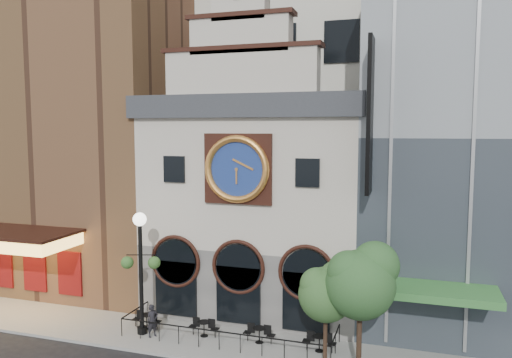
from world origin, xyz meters
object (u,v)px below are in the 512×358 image
at_px(pedestrian, 152,321).
at_px(tree_right, 327,290).
at_px(bistro_0, 147,320).
at_px(bistro_3, 319,342).
at_px(tree_left, 362,279).
at_px(bistro_1, 204,327).
at_px(lamppost, 141,259).
at_px(bistro_2, 259,334).

distance_m(pedestrian, tree_right, 9.30).
xyz_separation_m(bistro_0, bistro_3, (9.11, 0.08, 0.00)).
xyz_separation_m(tree_left, tree_right, (-1.50, 0.42, -0.76)).
height_order(bistro_3, tree_right, tree_right).
distance_m(bistro_1, tree_left, 8.99).
height_order(bistro_1, lamppost, lamppost).
xyz_separation_m(pedestrian, lamppost, (-0.71, 0.20, 3.05)).
bearing_deg(tree_right, bistro_3, 110.82).
height_order(bistro_0, tree_left, tree_left).
xyz_separation_m(bistro_3, tree_right, (0.57, -1.51, 3.04)).
distance_m(tree_left, tree_right, 1.73).
distance_m(pedestrian, tree_left, 10.98).
xyz_separation_m(bistro_1, pedestrian, (-2.45, -0.84, 0.36)).
bearing_deg(tree_left, bistro_3, 137.17).
bearing_deg(bistro_2, lamppost, -172.96).
distance_m(bistro_3, lamppost, 9.67).
xyz_separation_m(bistro_2, pedestrian, (-5.34, -0.95, 0.36)).
height_order(bistro_3, pedestrian, pedestrian).
height_order(lamppost, tree_left, lamppost).
bearing_deg(bistro_3, bistro_0, -179.47).
bearing_deg(bistro_1, bistro_2, 2.22).
distance_m(bistro_0, bistro_3, 9.11).
bearing_deg(tree_left, bistro_0, 170.67).
relative_size(bistro_2, pedestrian, 0.95).
bearing_deg(lamppost, pedestrian, -32.53).
distance_m(bistro_1, pedestrian, 2.61).
height_order(bistro_3, tree_left, tree_left).
bearing_deg(lamppost, tree_left, -23.18).
distance_m(bistro_2, tree_left, 6.62).
relative_size(lamppost, tree_right, 1.31).
bearing_deg(tree_right, bistro_0, 171.65).
distance_m(bistro_1, bistro_3, 5.87).
relative_size(bistro_0, tree_left, 0.27).
relative_size(bistro_1, tree_left, 0.27).
distance_m(bistro_3, tree_right, 3.44).
height_order(bistro_1, bistro_3, same).
bearing_deg(bistro_1, tree_left, -13.17).
xyz_separation_m(bistro_3, tree_left, (2.07, -1.92, 3.79)).
xyz_separation_m(bistro_2, bistro_3, (2.98, -0.05, 0.00)).
height_order(pedestrian, lamppost, lamppost).
xyz_separation_m(bistro_1, tree_left, (7.94, -1.86, 3.79)).
xyz_separation_m(bistro_0, bistro_1, (3.25, 0.02, 0.00)).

